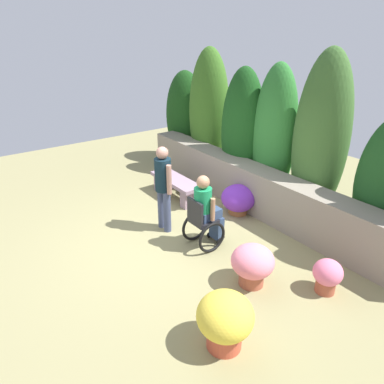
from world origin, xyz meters
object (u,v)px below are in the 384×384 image
Objects in this scene: person_standing_companion at (163,184)px; flower_pot_red_accent at (238,199)px; flower_pot_small_foreground at (252,264)px; person_in_wheelchair at (205,214)px; stone_bench at (176,185)px; flower_pot_terracotta_by_wall at (327,275)px; flower_pot_purple_near at (225,320)px.

person_standing_companion reaches higher than flower_pot_red_accent.
person_in_wheelchair is at bearing 175.80° from flower_pot_small_foreground.
stone_bench is 0.88× the size of person_standing_companion.
flower_pot_red_accent is (-0.54, 1.29, -0.31)m from person_in_wheelchair.
person_in_wheelchair is at bearing -15.45° from stone_bench.
flower_pot_small_foreground is at bearing -9.62° from stone_bench.
stone_bench is 1.51m from flower_pot_red_accent.
person_in_wheelchair reaches higher than flower_pot_small_foreground.
flower_pot_terracotta_by_wall is at bearing 9.63° from person_in_wheelchair.
flower_pot_terracotta_by_wall is at bearing 44.42° from flower_pot_small_foreground.
person_standing_companion is at bearing -175.23° from flower_pot_small_foreground.
person_standing_companion is at bearing -102.75° from flower_pot_red_accent.
flower_pot_red_accent is (1.38, 0.61, 0.02)m from stone_bench.
person_standing_companion reaches higher than flower_pot_small_foreground.
flower_pot_red_accent is (0.35, 1.56, -0.62)m from person_standing_companion.
stone_bench is at bearing 166.25° from flower_pot_small_foreground.
flower_pot_red_accent is at bearing 142.12° from flower_pot_small_foreground.
stone_bench is at bearing -156.04° from flower_pot_red_accent.
stone_bench is at bearing 179.57° from flower_pot_terracotta_by_wall.
flower_pot_purple_near is at bearing -40.49° from person_in_wheelchair.
flower_pot_purple_near is 1.41× the size of flower_pot_terracotta_by_wall.
person_standing_companion is at bearing -171.59° from person_in_wheelchair.
person_standing_companion is 2.19× the size of flower_pot_purple_near.
flower_pot_red_accent is at bearing 165.83° from flower_pot_terracotta_by_wall.
flower_pot_terracotta_by_wall is (2.89, 0.92, -0.65)m from person_standing_companion.
flower_pot_purple_near reaches higher than flower_pot_red_accent.
stone_bench is 1.54m from person_standing_companion.
person_in_wheelchair is at bearing 147.93° from flower_pot_purple_near.
person_in_wheelchair reaches higher than flower_pot_red_accent.
person_standing_companion is 2.22m from flower_pot_small_foreground.
person_standing_companion is 2.95m from flower_pot_purple_near.
person_in_wheelchair is 1.43m from flower_pot_red_accent.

